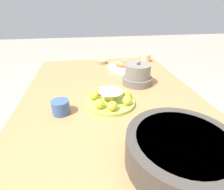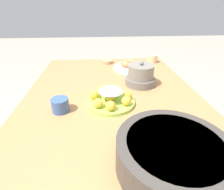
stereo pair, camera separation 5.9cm
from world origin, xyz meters
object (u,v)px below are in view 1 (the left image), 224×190
object	(u,v)px
serving_bowl	(181,150)
sauce_bowl	(101,62)
dining_table	(113,114)
seafood_platter	(128,66)
cup_far	(146,58)
warming_pot	(137,75)
cake_plate	(111,99)
cup_near	(61,107)

from	to	relation	value
serving_bowl	sauce_bowl	bearing A→B (deg)	-172.47
dining_table	seafood_platter	world-z (taller)	seafood_platter
cup_far	dining_table	bearing A→B (deg)	-31.40
warming_pot	seafood_platter	bearing A→B (deg)	177.50
sauce_bowl	warming_pot	distance (m)	0.48
sauce_bowl	seafood_platter	world-z (taller)	seafood_platter
dining_table	cake_plate	size ratio (longest dim) A/B	6.16
dining_table	cup_far	xyz separation A→B (m)	(-0.62, 0.38, 0.11)
cake_plate	cup_far	distance (m)	0.76
seafood_platter	dining_table	bearing A→B (deg)	-22.05
dining_table	seafood_platter	bearing A→B (deg)	157.95
cup_near	cup_far	xyz separation A→B (m)	(-0.70, 0.63, -0.00)
dining_table	cup_near	xyz separation A→B (m)	(0.08, -0.25, 0.11)
cake_plate	cup_far	size ratio (longest dim) A/B	3.03
serving_bowl	cup_near	xyz separation A→B (m)	(-0.34, -0.39, -0.02)
dining_table	cup_near	world-z (taller)	cup_near
warming_pot	cup_near	bearing A→B (deg)	-58.66
cup_near	cake_plate	bearing A→B (deg)	102.18
cup_near	sauce_bowl	bearing A→B (deg)	160.14
cup_near	dining_table	bearing A→B (deg)	107.28
serving_bowl	seafood_platter	world-z (taller)	serving_bowl
dining_table	seafood_platter	size ratio (longest dim) A/B	4.97
dining_table	sauce_bowl	bearing A→B (deg)	179.88
dining_table	warming_pot	world-z (taller)	warming_pot
dining_table	cup_far	bearing A→B (deg)	148.60
cake_plate	cup_far	xyz separation A→B (m)	(-0.65, 0.39, 0.00)
sauce_bowl	cake_plate	bearing A→B (deg)	-1.65
serving_bowl	cup_near	size ratio (longest dim) A/B	4.25
cake_plate	cup_near	distance (m)	0.24
cake_plate	seafood_platter	world-z (taller)	cake_plate
dining_table	cake_plate	xyz separation A→B (m)	(0.03, -0.02, 0.11)
cake_plate	sauce_bowl	xyz separation A→B (m)	(-0.65, 0.02, -0.01)
sauce_bowl	seafood_platter	size ratio (longest dim) A/B	0.31
seafood_platter	cup_near	distance (m)	0.71
seafood_platter	cup_near	xyz separation A→B (m)	(0.55, -0.44, 0.02)
cup_near	cup_far	distance (m)	0.94
sauce_bowl	warming_pot	size ratio (longest dim) A/B	0.51
cake_plate	cup_far	bearing A→B (deg)	148.57
dining_table	warming_pot	distance (m)	0.29
cup_near	cup_far	world-z (taller)	cup_near
sauce_bowl	seafood_platter	xyz separation A→B (m)	(0.15, 0.19, 0.00)
serving_bowl	cup_near	bearing A→B (deg)	-131.17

